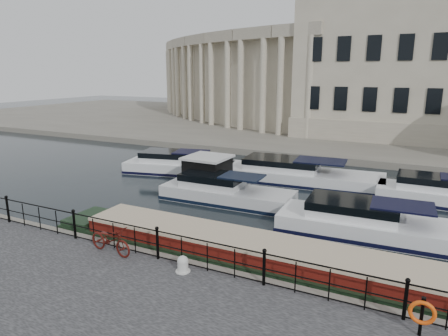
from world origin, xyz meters
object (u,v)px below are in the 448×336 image
(mooring_bollard, at_px, (183,264))
(life_ring_post, at_px, (422,313))
(bicycle, at_px, (110,240))
(harbour_hut, at_px, (208,175))
(narrowboat, at_px, (253,261))

(mooring_bollard, distance_m, life_ring_post, 7.11)
(bicycle, height_order, harbour_hut, harbour_hut)
(mooring_bollard, bearing_deg, life_ring_post, -1.68)
(life_ring_post, bearing_deg, harbour_hut, 138.55)
(mooring_bollard, height_order, harbour_hut, harbour_hut)
(life_ring_post, distance_m, narrowboat, 5.99)
(bicycle, xyz_separation_m, mooring_bollard, (3.09, -0.01, -0.25))
(life_ring_post, bearing_deg, bicycle, 178.78)
(bicycle, bearing_deg, mooring_bollard, -83.76)
(narrowboat, xyz_separation_m, harbour_hut, (-6.27, 8.06, 0.59))
(bicycle, distance_m, narrowboat, 5.22)
(mooring_bollard, bearing_deg, harbour_hut, 114.52)
(bicycle, distance_m, harbour_hut, 10.26)
(bicycle, relative_size, mooring_bollard, 3.51)
(bicycle, distance_m, life_ring_post, 10.20)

